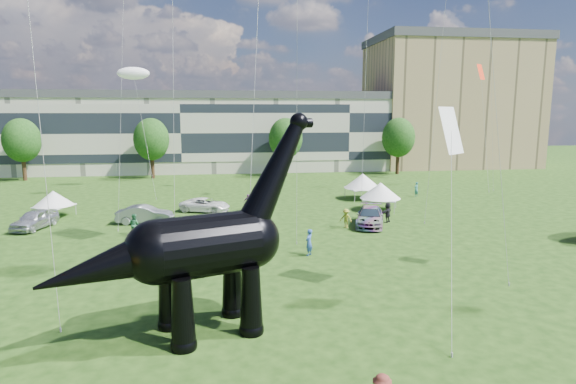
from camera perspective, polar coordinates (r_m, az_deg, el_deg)
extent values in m
plane|color=#16330C|center=(22.57, -3.16, -16.16)|extent=(220.00, 220.00, 0.00)
cube|color=beige|center=(82.64, -12.26, 6.63)|extent=(78.00, 11.00, 12.00)
cube|color=tan|center=(94.88, 18.54, 9.71)|extent=(28.00, 18.00, 22.00)
cylinder|color=#382314|center=(79.05, -28.78, 2.36)|extent=(0.56, 0.56, 3.20)
ellipsoid|color=#14380F|center=(78.70, -29.05, 5.76)|extent=(5.20, 5.20, 6.24)
cylinder|color=#382314|center=(74.49, -15.74, 2.80)|extent=(0.56, 0.56, 3.20)
ellipsoid|color=#14380F|center=(74.12, -15.91, 6.43)|extent=(5.20, 5.20, 6.24)
cylinder|color=#382314|center=(74.36, -0.28, 3.15)|extent=(0.56, 0.56, 3.20)
ellipsoid|color=#14380F|center=(74.00, -0.29, 6.78)|extent=(5.20, 5.20, 6.24)
cylinder|color=#382314|center=(78.72, 12.84, 3.26)|extent=(0.56, 0.56, 3.20)
ellipsoid|color=#14380F|center=(78.38, 12.97, 6.69)|extent=(5.20, 5.20, 6.24)
cone|color=black|center=(20.89, -12.37, -13.95)|extent=(1.36, 1.36, 3.07)
sphere|color=black|center=(21.45, -12.23, -17.26)|extent=(1.12, 1.12, 1.12)
cone|color=black|center=(22.91, -13.93, -11.86)|extent=(1.36, 1.36, 3.07)
sphere|color=black|center=(23.43, -13.79, -14.94)|extent=(1.12, 1.12, 1.12)
cone|color=black|center=(21.82, -4.40, -12.71)|extent=(1.36, 1.36, 3.07)
sphere|color=black|center=(22.36, -4.35, -15.91)|extent=(1.12, 1.12, 1.12)
cone|color=black|center=(23.76, -6.61, -10.85)|extent=(1.36, 1.36, 3.07)
sphere|color=black|center=(24.26, -6.55, -13.84)|extent=(1.12, 1.12, 1.12)
cylinder|color=black|center=(21.47, -9.72, -6.26)|extent=(4.99, 4.08, 2.76)
sphere|color=black|center=(20.94, -15.34, -6.87)|extent=(2.76, 2.76, 2.76)
sphere|color=black|center=(22.21, -4.43, -5.62)|extent=(2.66, 2.66, 2.66)
cone|color=black|center=(22.15, -1.56, 2.18)|extent=(4.14, 2.77, 5.42)
sphere|color=black|center=(22.56, 1.28, 8.29)|extent=(0.86, 0.86, 0.86)
cylinder|color=black|center=(22.71, 1.96, 8.17)|extent=(0.83, 0.67, 0.45)
cone|color=black|center=(20.72, -21.06, -8.34)|extent=(5.82, 3.89, 3.00)
imported|color=silver|center=(45.94, -27.83, -2.88)|extent=(3.06, 5.12, 1.63)
imported|color=gray|center=(44.42, -16.61, -2.58)|extent=(4.98, 2.05, 1.60)
imported|color=white|center=(48.30, -9.79, -1.52)|extent=(5.40, 3.80, 1.37)
imported|color=#595960|center=(42.33, 9.70, -2.89)|extent=(3.95, 5.99, 1.61)
cube|color=white|center=(49.12, 10.86, -0.79)|extent=(4.18, 4.18, 0.13)
cone|color=white|center=(48.98, 10.89, 0.19)|extent=(5.29, 5.29, 1.59)
cylinder|color=#999999|center=(47.90, 8.93, -1.71)|extent=(0.06, 0.06, 1.17)
cylinder|color=#999999|center=(47.68, 12.48, -1.87)|extent=(0.06, 0.06, 1.17)
cylinder|color=#999999|center=(50.81, 9.30, -1.08)|extent=(0.06, 0.06, 1.17)
cylinder|color=#999999|center=(50.60, 12.65, -1.23)|extent=(0.06, 0.06, 1.17)
cube|color=white|center=(55.22, 8.81, 0.42)|extent=(3.58, 3.58, 0.13)
cone|color=white|center=(55.09, 8.84, 1.32)|extent=(4.54, 4.54, 1.64)
cylinder|color=#999999|center=(53.36, 7.89, -0.52)|extent=(0.07, 0.07, 1.20)
cylinder|color=#999999|center=(54.53, 10.89, -0.39)|extent=(0.07, 0.07, 1.20)
cylinder|color=#999999|center=(56.17, 6.77, 0.00)|extent=(0.07, 0.07, 1.20)
cylinder|color=#999999|center=(57.29, 9.64, 0.12)|extent=(0.07, 0.07, 1.20)
cube|color=white|center=(50.33, -25.97, -1.50)|extent=(3.61, 3.61, 0.11)
cone|color=white|center=(50.21, -26.03, -0.66)|extent=(4.58, 4.58, 1.41)
cylinder|color=#999999|center=(50.27, -28.03, -2.27)|extent=(0.06, 0.06, 1.03)
cylinder|color=#999999|center=(48.61, -25.68, -2.45)|extent=(0.06, 0.06, 1.03)
cylinder|color=#999999|center=(52.24, -26.17, -1.72)|extent=(0.06, 0.06, 1.03)
cylinder|color=#999999|center=(50.65, -23.85, -1.88)|extent=(0.06, 0.06, 1.03)
imported|color=#2A4E9D|center=(33.20, 2.50, -5.98)|extent=(0.75, 0.81, 1.85)
imported|color=#6E3476|center=(48.53, -4.74, -1.21)|extent=(0.96, 0.43, 1.62)
imported|color=#9A992A|center=(41.22, 6.88, -3.13)|extent=(1.23, 1.11, 1.65)
imported|color=#2B6C45|center=(40.42, -17.75, -3.70)|extent=(1.08, 1.05, 1.75)
imported|color=#307976|center=(58.15, 14.96, 0.32)|extent=(0.74, 0.66, 1.70)
imported|color=black|center=(43.87, 11.72, -2.38)|extent=(1.59, 1.57, 1.83)
imported|color=#972542|center=(32.58, -12.23, -6.67)|extent=(0.84, 0.96, 1.65)
ellipsoid|color=white|center=(62.28, -17.86, 13.24)|extent=(4.13, 3.56, 1.49)
plane|color=silver|center=(25.60, 18.80, 6.93)|extent=(2.31, 2.09, 2.33)
plane|color=red|center=(71.42, 21.89, 13.07)|extent=(2.07, 1.84, 2.07)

